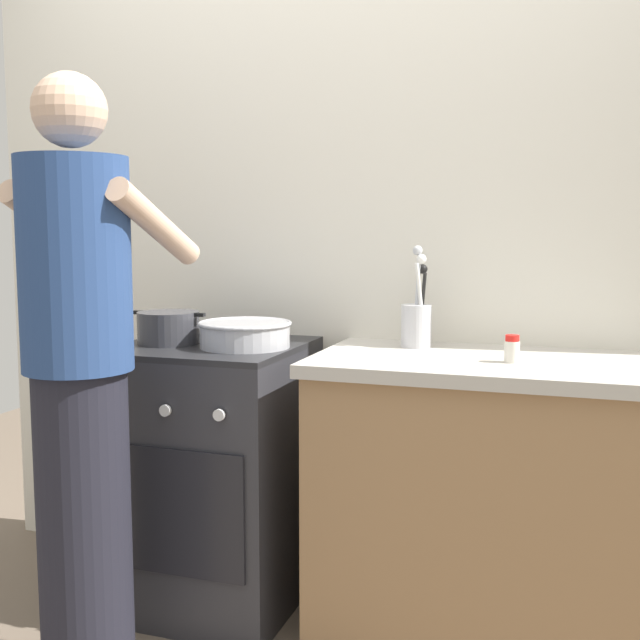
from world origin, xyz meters
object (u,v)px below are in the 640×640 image
Objects in this scene: mixing_bowl at (245,333)px; person at (80,384)px; utensil_crock at (417,320)px; spice_bottle at (512,349)px; pot at (168,328)px; stove_range at (213,473)px.

mixing_bowl is 0.18× the size of person.
utensil_crock reaches higher than mixing_bowl.
utensil_crock is at bearing 19.70° from mixing_bowl.
utensil_crock reaches higher than spice_bottle.
person is (0.02, -0.52, -0.09)m from pot.
stove_range is 2.70× the size of utensil_crock.
spice_bottle reaches higher than stove_range.
person is (-0.12, -0.55, 0.41)m from stove_range.
utensil_crock is at bearing 13.60° from pot.
stove_range is 0.70m from person.
mixing_bowl is at bearing -11.41° from stove_range.
pot reaches higher than spice_bottle.
stove_range is 0.53× the size of person.
person is at bearing -137.93° from utensil_crock.
spice_bottle is 0.05× the size of person.
pot is 0.84m from utensil_crock.
mixing_bowl is 0.86m from spice_bottle.
spice_bottle is at bearing -0.79° from pot.
spice_bottle is (1.00, -0.05, 0.49)m from stove_range.
utensil_crock is (0.67, 0.16, 0.54)m from stove_range.
utensil_crock is 1.08m from person.
mixing_bowl is at bearing 178.56° from spice_bottle.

